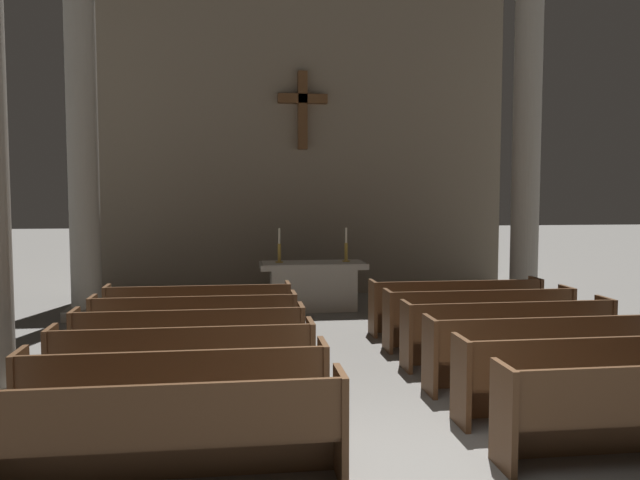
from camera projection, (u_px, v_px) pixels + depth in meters
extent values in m
plane|color=slate|center=(422.00, 473.00, 5.68)|extent=(80.00, 80.00, 0.00)
cube|color=brown|center=(165.00, 438.00, 5.36)|extent=(2.89, 0.40, 0.05)
cube|color=brown|center=(161.00, 415.00, 5.12)|extent=(2.89, 0.05, 0.50)
cube|color=brown|center=(167.00, 456.00, 5.55)|extent=(2.89, 0.04, 0.40)
cube|color=brown|center=(341.00, 425.00, 5.53)|extent=(0.06, 0.50, 0.95)
cube|color=brown|center=(176.00, 397.00, 6.43)|extent=(2.89, 0.40, 0.05)
cube|color=brown|center=(174.00, 377.00, 6.19)|extent=(2.89, 0.05, 0.50)
cube|color=brown|center=(178.00, 413.00, 6.63)|extent=(2.89, 0.04, 0.40)
cube|color=brown|center=(323.00, 387.00, 6.61)|extent=(0.06, 0.50, 0.95)
cube|color=brown|center=(19.00, 399.00, 6.22)|extent=(0.06, 0.50, 0.95)
cube|color=brown|center=(184.00, 368.00, 7.51)|extent=(2.89, 0.40, 0.05)
cube|color=brown|center=(183.00, 349.00, 7.27)|extent=(2.89, 0.05, 0.50)
cube|color=brown|center=(186.00, 382.00, 7.70)|extent=(2.89, 0.04, 0.40)
cube|color=brown|center=(311.00, 360.00, 7.68)|extent=(0.06, 0.50, 0.95)
cube|color=brown|center=(51.00, 369.00, 7.29)|extent=(0.06, 0.50, 0.95)
cube|color=brown|center=(191.00, 346.00, 8.58)|extent=(2.89, 0.40, 0.05)
cube|color=brown|center=(189.00, 329.00, 8.34)|extent=(2.89, 0.05, 0.50)
cube|color=brown|center=(192.00, 359.00, 8.78)|extent=(2.89, 0.04, 0.40)
cube|color=brown|center=(301.00, 339.00, 8.76)|extent=(0.06, 0.50, 0.95)
cube|color=brown|center=(75.00, 346.00, 8.37)|extent=(0.06, 0.50, 0.95)
cube|color=brown|center=(195.00, 329.00, 9.66)|extent=(2.89, 0.40, 0.05)
cube|color=brown|center=(194.00, 313.00, 9.42)|extent=(2.89, 0.05, 0.50)
cube|color=brown|center=(196.00, 341.00, 9.85)|extent=(2.89, 0.04, 0.40)
cube|color=brown|center=(294.00, 323.00, 9.83)|extent=(0.06, 0.50, 0.95)
cube|color=brown|center=(93.00, 328.00, 9.44)|extent=(0.06, 0.50, 0.95)
cube|color=brown|center=(199.00, 315.00, 10.74)|extent=(2.89, 0.40, 0.05)
cube|color=brown|center=(198.00, 301.00, 10.49)|extent=(2.89, 0.05, 0.50)
cube|color=brown|center=(200.00, 326.00, 10.93)|extent=(2.89, 0.04, 0.40)
cube|color=brown|center=(288.00, 310.00, 10.91)|extent=(0.06, 0.50, 0.95)
cube|color=brown|center=(107.00, 314.00, 10.52)|extent=(0.06, 0.50, 0.95)
cube|color=brown|center=(503.00, 417.00, 5.72)|extent=(0.06, 0.50, 0.95)
cube|color=brown|center=(591.00, 380.00, 7.02)|extent=(2.89, 0.40, 0.05)
cube|color=brown|center=(603.00, 361.00, 6.77)|extent=(2.89, 0.05, 0.50)
cube|color=brown|center=(581.00, 395.00, 7.21)|extent=(2.89, 0.04, 0.40)
cube|color=brown|center=(461.00, 382.00, 6.80)|extent=(0.06, 0.50, 0.95)
cube|color=brown|center=(543.00, 355.00, 8.09)|extent=(2.89, 0.40, 0.05)
cube|color=brown|center=(553.00, 338.00, 7.85)|extent=(2.89, 0.05, 0.50)
cube|color=brown|center=(536.00, 369.00, 8.29)|extent=(2.89, 0.04, 0.40)
cube|color=brown|center=(430.00, 356.00, 7.87)|extent=(0.06, 0.50, 0.95)
cube|color=brown|center=(507.00, 336.00, 9.17)|extent=(2.89, 0.40, 0.05)
cube|color=brown|center=(514.00, 320.00, 8.92)|extent=(2.89, 0.05, 0.50)
cube|color=brown|center=(501.00, 349.00, 9.36)|extent=(2.89, 0.04, 0.40)
cube|color=brown|center=(406.00, 336.00, 8.95)|extent=(0.06, 0.50, 0.95)
cube|color=brown|center=(605.00, 330.00, 9.34)|extent=(0.06, 0.50, 0.95)
cube|color=brown|center=(478.00, 321.00, 10.24)|extent=(2.89, 0.40, 0.05)
cube|color=brown|center=(484.00, 306.00, 10.00)|extent=(2.89, 0.05, 0.50)
cube|color=brown|center=(474.00, 332.00, 10.44)|extent=(2.89, 0.04, 0.40)
cube|color=brown|center=(388.00, 321.00, 10.02)|extent=(0.06, 0.50, 0.95)
cube|color=brown|center=(567.00, 316.00, 10.41)|extent=(0.06, 0.50, 0.95)
cube|color=brown|center=(455.00, 309.00, 11.32)|extent=(2.89, 0.40, 0.05)
cube|color=brown|center=(460.00, 295.00, 11.07)|extent=(2.89, 0.05, 0.50)
cube|color=brown|center=(451.00, 319.00, 11.51)|extent=(2.89, 0.04, 0.40)
cube|color=brown|center=(373.00, 308.00, 11.10)|extent=(0.06, 0.50, 0.95)
cube|color=brown|center=(535.00, 304.00, 11.49)|extent=(0.06, 0.50, 0.95)
cube|color=#9E998E|center=(87.00, 313.00, 12.61)|extent=(0.81, 0.81, 0.20)
cylinder|color=#9E998E|center=(82.00, 134.00, 12.36)|extent=(0.58, 0.58, 7.15)
cube|color=#9E998E|center=(523.00, 303.00, 13.79)|extent=(0.81, 0.81, 0.20)
cylinder|color=#9E998E|center=(527.00, 139.00, 13.53)|extent=(0.58, 0.58, 7.15)
cube|color=#A8A399|center=(313.00, 289.00, 13.48)|extent=(1.76, 0.72, 0.88)
cube|color=#A8A399|center=(313.00, 265.00, 13.45)|extent=(2.20, 0.90, 0.12)
cube|color=silver|center=(313.00, 262.00, 13.44)|extent=(2.09, 0.86, 0.01)
cylinder|color=#B79338|center=(279.00, 262.00, 13.35)|extent=(0.16, 0.16, 0.02)
cylinder|color=#B79338|center=(279.00, 253.00, 13.33)|extent=(0.07, 0.07, 0.39)
cylinder|color=silver|center=(279.00, 236.00, 13.31)|extent=(0.04, 0.04, 0.32)
cylinder|color=#B79338|center=(346.00, 261.00, 13.53)|extent=(0.16, 0.16, 0.02)
cylinder|color=#B79338|center=(346.00, 252.00, 13.52)|extent=(0.07, 0.07, 0.39)
cylinder|color=silver|center=(346.00, 235.00, 13.49)|extent=(0.04, 0.04, 0.32)
cube|color=gray|center=(302.00, 129.00, 15.43)|extent=(9.88, 0.25, 7.95)
cube|color=brown|center=(303.00, 111.00, 15.16)|extent=(0.22, 0.22, 1.81)
cube|color=brown|center=(302.00, 99.00, 15.14)|extent=(1.16, 0.22, 0.22)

